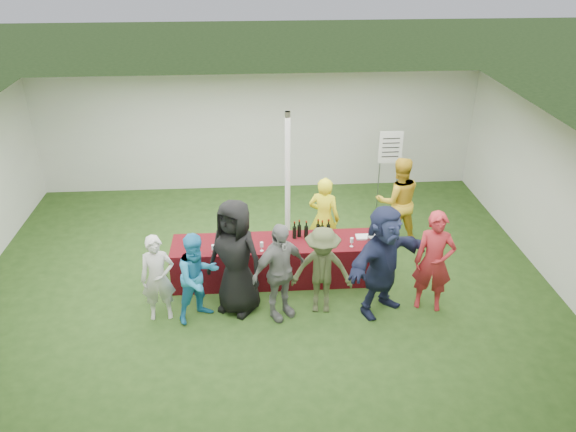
{
  "coord_description": "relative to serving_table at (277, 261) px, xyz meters",
  "views": [
    {
      "loc": [
        -0.14,
        -8.31,
        5.61
      ],
      "look_at": [
        0.43,
        0.03,
        1.25
      ],
      "focal_mm": 35.0,
      "sensor_mm": 36.0,
      "label": 1
    }
  ],
  "objects": [
    {
      "name": "wine_glasses",
      "position": [
        -0.45,
        -0.26,
        0.49
      ],
      "size": [
        2.75,
        0.14,
        0.16
      ],
      "color": "silver",
      "rests_on": "serving_table"
    },
    {
      "name": "customer_5",
      "position": [
        1.62,
        -1.01,
        0.56
      ],
      "size": [
        1.74,
        1.44,
        1.87
      ],
      "primitive_type": "imported",
      "rotation": [
        0.0,
        0.0,
        0.6
      ],
      "color": "#1D2341",
      "rests_on": "ground"
    },
    {
      "name": "wine_bottles",
      "position": [
        0.62,
        0.14,
        0.5
      ],
      "size": [
        0.67,
        0.13,
        0.32
      ],
      "color": "black",
      "rests_on": "serving_table"
    },
    {
      "name": "customer_4",
      "position": [
        0.67,
        -0.95,
        0.38
      ],
      "size": [
        1.04,
        0.69,
        1.51
      ],
      "primitive_type": "imported",
      "rotation": [
        0.0,
        0.0,
        -0.14
      ],
      "color": "#404829",
      "rests_on": "ground"
    },
    {
      "name": "ground",
      "position": [
        -0.23,
        -0.03,
        -0.38
      ],
      "size": [
        60.0,
        60.0,
        0.0
      ],
      "primitive_type": "plane",
      "color": "#284719",
      "rests_on": "ground"
    },
    {
      "name": "serving_table",
      "position": [
        0.0,
        0.0,
        0.0
      ],
      "size": [
        3.6,
        0.8,
        0.75
      ],
      "primitive_type": "cube",
      "color": "#5C0E15",
      "rests_on": "ground"
    },
    {
      "name": "customer_0",
      "position": [
        -1.89,
        -0.95,
        0.35
      ],
      "size": [
        0.56,
        0.4,
        1.46
      ],
      "primitive_type": "imported",
      "rotation": [
        0.0,
        0.0,
        0.1
      ],
      "color": "silver",
      "rests_on": "ground"
    },
    {
      "name": "bar_towel",
      "position": [
        1.52,
        0.05,
        0.39
      ],
      "size": [
        0.25,
        0.18,
        0.03
      ],
      "primitive_type": "cube",
      "color": "white",
      "rests_on": "serving_table"
    },
    {
      "name": "customer_1",
      "position": [
        -1.27,
        -1.0,
        0.38
      ],
      "size": [
        0.92,
        0.88,
        1.5
      ],
      "primitive_type": "imported",
      "rotation": [
        0.0,
        0.0,
        0.6
      ],
      "color": "#2589C2",
      "rests_on": "ground"
    },
    {
      "name": "customer_2",
      "position": [
        -0.68,
        -0.82,
        0.6
      ],
      "size": [
        1.14,
        1.03,
        1.95
      ],
      "primitive_type": "imported",
      "rotation": [
        0.0,
        0.0,
        -0.55
      ],
      "color": "black",
      "rests_on": "ground"
    },
    {
      "name": "customer_6",
      "position": [
        2.45,
        -0.98,
        0.49
      ],
      "size": [
        0.72,
        0.57,
        1.72
      ],
      "primitive_type": "imported",
      "rotation": [
        0.0,
        0.0,
        -0.29
      ],
      "color": "#A42128",
      "rests_on": "ground"
    },
    {
      "name": "customer_3",
      "position": [
        -0.01,
        -1.05,
        0.45
      ],
      "size": [
        1.04,
        0.85,
        1.65
      ],
      "primitive_type": "imported",
      "rotation": [
        0.0,
        0.0,
        0.56
      ],
      "color": "slate",
      "rests_on": "ground"
    },
    {
      "name": "staff_pourer",
      "position": [
        0.91,
        0.72,
        0.43
      ],
      "size": [
        0.69,
        0.59,
        1.61
      ],
      "primitive_type": "imported",
      "rotation": [
        0.0,
        0.0,
        2.73
      ],
      "color": "yellow",
      "rests_on": "ground"
    },
    {
      "name": "wine_list_sign",
      "position": [
        2.54,
        2.58,
        0.94
      ],
      "size": [
        0.5,
        0.03,
        1.8
      ],
      "color": "slate",
      "rests_on": "ground"
    },
    {
      "name": "water_bottle",
      "position": [
        -0.01,
        0.08,
        0.48
      ],
      "size": [
        0.07,
        0.07,
        0.23
      ],
      "color": "silver",
      "rests_on": "serving_table"
    },
    {
      "name": "tent",
      "position": [
        0.27,
        1.17,
        0.98
      ],
      "size": [
        10.0,
        10.0,
        10.0
      ],
      "color": "white",
      "rests_on": "ground"
    },
    {
      "name": "staff_back",
      "position": [
        2.4,
        1.18,
        0.51
      ],
      "size": [
        0.88,
        0.7,
        1.77
      ],
      "primitive_type": "imported",
      "rotation": [
        0.0,
        0.0,
        3.17
      ],
      "color": "gold",
      "rests_on": "ground"
    },
    {
      "name": "dump_bucket",
      "position": [
        1.65,
        -0.22,
        0.46
      ],
      "size": [
        0.24,
        0.24,
        0.18
      ],
      "primitive_type": "cylinder",
      "color": "slate",
      "rests_on": "serving_table"
    }
  ]
}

